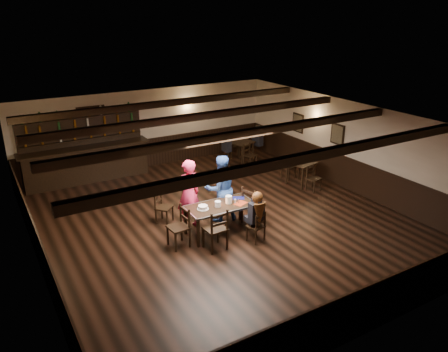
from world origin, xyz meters
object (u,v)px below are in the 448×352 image
cake (203,207)px  chair_near_left (217,227)px  bar_counter (86,159)px  man_blue (221,188)px  dining_table (220,208)px  chair_near_right (258,225)px  woman_pink (188,194)px

cake → chair_near_left: bearing=-91.4°
cake → bar_counter: (-1.46, 5.28, -0.07)m
man_blue → bar_counter: size_ratio=0.44×
dining_table → man_blue: (0.37, 0.63, 0.21)m
cake → dining_table: bearing=-3.0°
chair_near_right → cake: size_ratio=2.69×
dining_table → chair_near_left: chair_near_left is taller
dining_table → chair_near_left: bearing=-125.2°
man_blue → cake: 1.04m
woman_pink → bar_counter: bar_counter is taller
chair_near_left → cake: chair_near_left is taller
chair_near_right → bar_counter: 6.63m
dining_table → bar_counter: bearing=110.0°
chair_near_left → cake: bearing=88.6°
woman_pink → man_blue: woman_pink is taller
bar_counter → chair_near_right: bearing=-68.1°
dining_table → man_blue: size_ratio=0.96×
chair_near_left → woman_pink: (-0.05, 1.36, 0.31)m
chair_near_right → man_blue: size_ratio=0.43×
dining_table → chair_near_right: 1.02m
chair_near_right → bar_counter: size_ratio=0.19×
dining_table → chair_near_right: bearing=-57.4°
dining_table → woman_pink: size_ratio=0.95×
bar_counter → chair_near_left: bearing=-76.5°
dining_table → bar_counter: size_ratio=0.42×
bar_counter → man_blue: bearing=-63.8°
chair_near_left → woman_pink: bearing=92.1°
chair_near_left → woman_pink: size_ratio=0.57×
woman_pink → cake: bearing=92.0°
chair_near_left → bar_counter: bearing=103.5°
chair_near_right → cake: (-1.01, 0.87, 0.34)m
cake → bar_counter: size_ratio=0.07×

